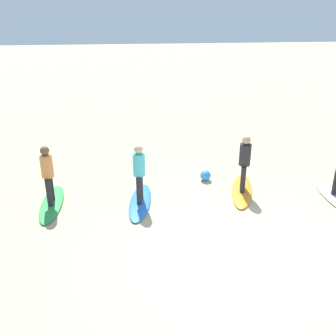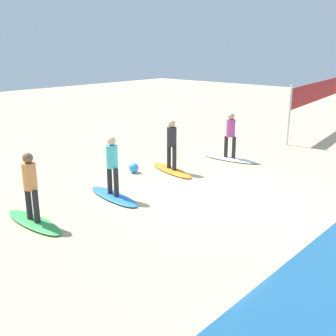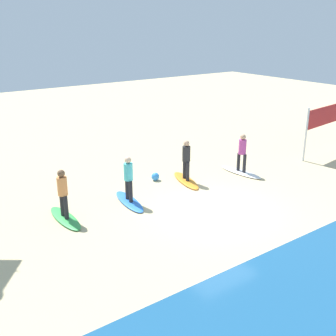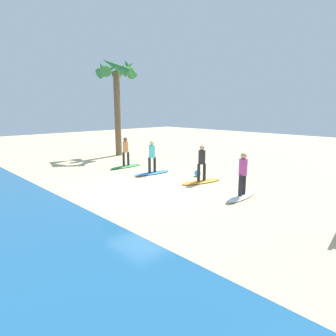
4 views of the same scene
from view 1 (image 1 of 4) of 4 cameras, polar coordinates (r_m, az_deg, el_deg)
ground_plane at (r=9.83m, az=8.52°, el=-10.91°), size 60.00×60.00×0.00m
surfboard_white at (r=12.54m, az=21.92°, el=-3.85°), size 0.77×2.15×0.09m
surfboard_orange at (r=12.21m, az=10.04°, el=-3.08°), size 1.06×2.17×0.09m
surfer_orange at (r=11.78m, az=10.40°, el=1.17°), size 0.32×0.45×1.64m
surfboard_blue at (r=11.48m, az=-3.81°, el=-4.66°), size 0.83×2.16×0.09m
surfer_blue at (r=11.02m, az=-3.96°, el=-0.18°), size 0.32×0.46×1.64m
surfboard_green at (r=11.80m, az=-15.54°, el=-4.72°), size 0.56×2.10×0.09m
surfer_green at (r=11.36m, az=-16.11°, el=-0.38°), size 0.32×0.46×1.64m
beach_ball at (r=12.70m, az=5.12°, el=-1.01°), size 0.33×0.33×0.33m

